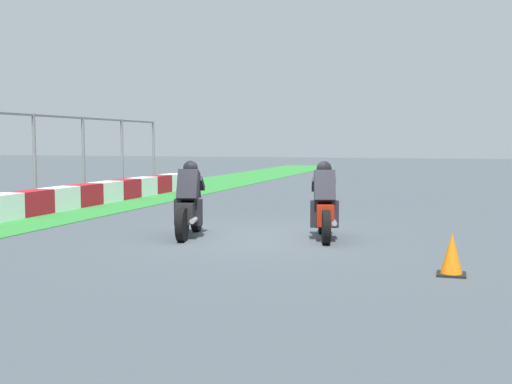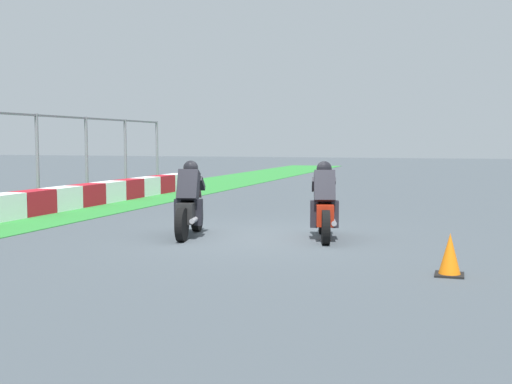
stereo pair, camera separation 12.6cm
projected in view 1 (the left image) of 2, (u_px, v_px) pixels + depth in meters
The scene contains 4 objects.
ground_plane at pixel (257, 237), 12.65m from camera, with size 120.00×120.00×0.00m, color #434C52.
rider_lane_a at pixel (324, 207), 12.44m from camera, with size 2.01×0.68×1.51m.
rider_lane_b at pixel (190, 205), 12.76m from camera, with size 2.03×0.63×1.51m.
traffic_cone at pixel (452, 256), 9.07m from camera, with size 0.40×0.40×0.61m.
Camera 1 is at (-11.99, -3.68, 1.90)m, focal length 45.10 mm.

